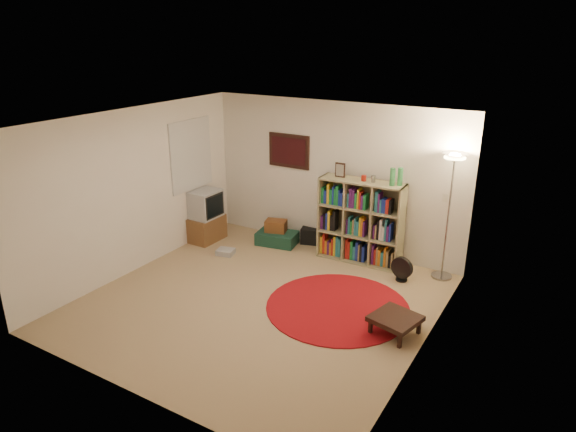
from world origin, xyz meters
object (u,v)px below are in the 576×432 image
Objects in this scene: side_table at (395,319)px; floor_fan at (402,269)px; bookshelf at (359,222)px; tv_stand at (206,216)px; suitcase at (277,238)px; floor_lamp at (453,176)px.

floor_fan is at bearing 105.90° from side_table.
tv_stand is (-2.67, -0.59, -0.21)m from bookshelf.
bookshelf is at bearing 13.53° from tv_stand.
floor_fan is 2.36m from suitcase.
floor_fan is at bearing -138.44° from floor_lamp.
floor_lamp is 3.21m from suitcase.
floor_lamp is at bearing 1.93° from bookshelf.
suitcase is at bearing -175.89° from floor_fan.
side_table is (-0.09, -1.85, -1.40)m from floor_lamp.
floor_lamp is at bearing 10.60° from tv_stand.
floor_lamp is at bearing 87.33° from side_table.
bookshelf is 1.59m from suitcase.
tv_stand is 4.11m from side_table.
floor_lamp is at bearing -6.05° from suitcase.
suitcase is at bearing 148.83° from side_table.
floor_fan reaches higher than side_table.
floor_lamp is at bearing 51.62° from floor_fan.
side_table is (0.40, -1.42, 0.01)m from floor_fan.
floor_lamp reaches higher than bookshelf.
tv_stand is 1.32m from suitcase.
tv_stand is (-4.02, -0.68, -1.16)m from floor_lamp.
tv_stand is at bearing 163.34° from side_table.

